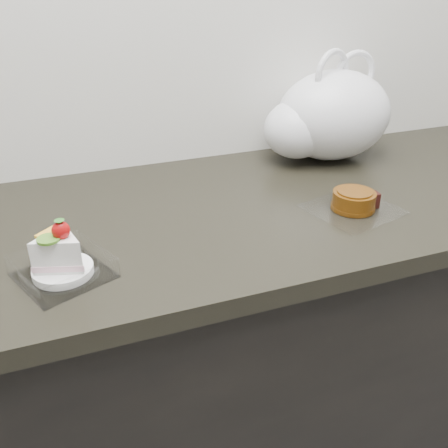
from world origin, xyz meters
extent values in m
cube|color=black|center=(0.00, 1.69, 0.43)|extent=(2.00, 0.60, 0.86)
cube|color=black|center=(0.00, 1.69, 0.88)|extent=(2.04, 0.64, 0.04)
cube|color=white|center=(-0.31, 1.53, 0.90)|extent=(0.18, 0.18, 0.00)
cylinder|color=white|center=(-0.31, 1.53, 0.91)|extent=(0.10, 0.10, 0.01)
ellipsoid|color=red|center=(-0.30, 1.53, 0.99)|extent=(0.03, 0.03, 0.03)
cone|color=#2D7223|center=(-0.30, 1.53, 1.01)|extent=(0.02, 0.02, 0.01)
cylinder|color=#548F29|center=(-0.32, 1.52, 0.98)|extent=(0.04, 0.04, 0.00)
cube|color=gold|center=(-0.32, 1.55, 0.98)|extent=(0.05, 0.04, 0.00)
cube|color=white|center=(0.30, 1.58, 0.90)|extent=(0.22, 0.21, 0.00)
cylinder|color=#5D350B|center=(0.30, 1.58, 0.92)|extent=(0.12, 0.12, 0.04)
cylinder|color=#5D350B|center=(0.30, 1.58, 0.91)|extent=(0.13, 0.13, 0.01)
cylinder|color=#5D350B|center=(0.30, 1.58, 0.94)|extent=(0.10, 0.10, 0.00)
cube|color=black|center=(0.35, 1.57, 0.92)|extent=(0.03, 0.03, 0.03)
ellipsoid|color=white|center=(0.42, 1.88, 1.02)|extent=(0.36, 0.30, 0.23)
ellipsoid|color=white|center=(0.32, 1.88, 0.99)|extent=(0.21, 0.20, 0.15)
torus|color=white|center=(0.40, 1.88, 1.12)|extent=(0.12, 0.06, 0.13)
torus|color=white|center=(0.48, 1.89, 1.12)|extent=(0.12, 0.02, 0.12)
camera|label=1|loc=(-0.30, 0.77, 1.38)|focal=40.00mm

